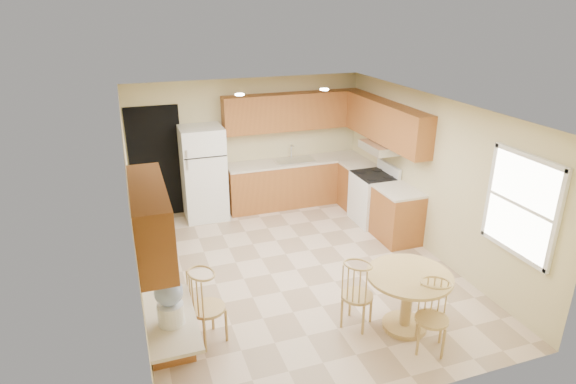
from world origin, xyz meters
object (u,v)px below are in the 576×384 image
object	(u,v)px
stove	(373,198)
water_crock	(170,301)
chair_table_a	(361,291)
chair_table_b	(437,315)
dining_table	(408,293)
chair_desk	(208,303)
refrigerator	(204,173)

from	to	relation	value
stove	water_crock	bearing A→B (deg)	-142.90
chair_table_a	chair_table_b	distance (m)	0.92
dining_table	chair_desk	distance (m)	2.40
chair_table_a	water_crock	world-z (taller)	water_crock
chair_desk	water_crock	bearing A→B (deg)	-64.19
stove	chair_table_b	xyz separation A→B (m)	(-1.08, -3.46, 0.06)
stove	water_crock	distance (m)	4.95
stove	dining_table	distance (m)	3.15
dining_table	chair_table_a	xyz separation A→B (m)	(-0.55, 0.17, 0.04)
chair_table_a	chair_table_b	world-z (taller)	chair_table_a
dining_table	chair_table_b	bearing A→B (deg)	-84.57
refrigerator	stove	bearing A→B (deg)	-22.99
chair_table_a	chair_desk	world-z (taller)	chair_desk
dining_table	chair_table_b	size ratio (longest dim) A/B	1.18
chair_desk	water_crock	xyz separation A→B (m)	(-0.45, -0.50, 0.46)
refrigerator	dining_table	world-z (taller)	refrigerator
stove	chair_table_b	distance (m)	3.63
chair_desk	water_crock	distance (m)	0.82
dining_table	water_crock	world-z (taller)	water_crock
chair_table_a	water_crock	xyz separation A→B (m)	(-2.25, -0.20, 0.50)
stove	dining_table	size ratio (longest dim) A/B	1.06
chair_desk	water_crock	world-z (taller)	water_crock
dining_table	chair_table_a	size ratio (longest dim) A/B	1.16
chair_table_a	chair_desk	size ratio (longest dim) A/B	0.94
chair_table_b	stove	bearing A→B (deg)	-76.37
chair_table_a	chair_table_b	bearing A→B (deg)	-1.64
refrigerator	dining_table	distance (m)	4.53
refrigerator	chair_table_b	size ratio (longest dim) A/B	1.99
refrigerator	stove	distance (m)	3.15
chair_desk	chair_table_a	bearing A→B (deg)	58.37
refrigerator	chair_desk	xyz separation A→B (m)	(-0.60, -3.69, -0.29)
dining_table	chair_desk	bearing A→B (deg)	168.75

